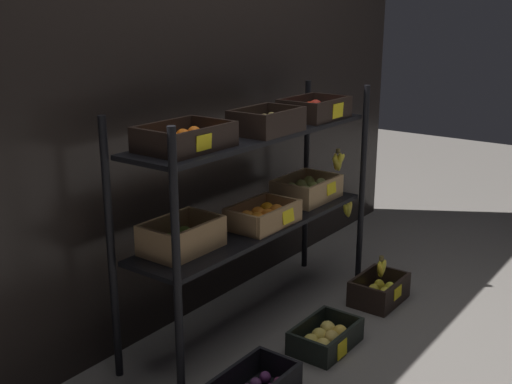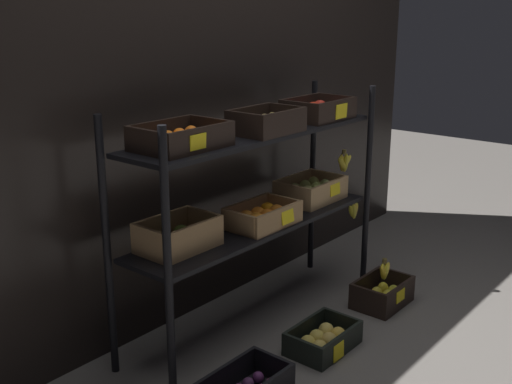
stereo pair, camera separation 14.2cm
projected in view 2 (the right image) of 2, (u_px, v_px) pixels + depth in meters
The scene contains 6 objects.
ground_plane at pixel (256, 321), 3.10m from camera, with size 10.00×10.00×0.00m, color #605B56.
storefront_wall at pixel (196, 116), 3.05m from camera, with size 3.84×0.12×1.95m, color black.
display_rack at pixel (261, 178), 2.91m from camera, with size 1.58×0.39×1.10m.
crate_ground_apple_gold at pixel (323, 340), 2.83m from camera, with size 0.33×0.22×0.11m.
crate_ground_lemon at pixel (382, 295), 3.25m from camera, with size 0.31×0.22×0.14m.
banana_bunch_loose at pixel (384, 271), 3.22m from camera, with size 0.10×0.04×0.12m.
Camera 2 is at (-2.15, -1.78, 1.49)m, focal length 44.06 mm.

